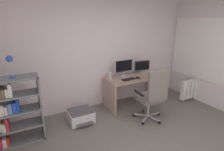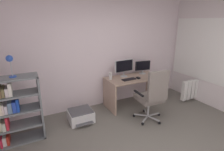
{
  "view_description": "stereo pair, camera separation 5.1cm",
  "coord_description": "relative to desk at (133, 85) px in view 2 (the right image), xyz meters",
  "views": [
    {
      "loc": [
        -1.61,
        -1.61,
        2.05
      ],
      "look_at": [
        0.04,
        1.52,
        0.96
      ],
      "focal_mm": 28.41,
      "sensor_mm": 36.0,
      "label": 1
    },
    {
      "loc": [
        -1.56,
        -1.64,
        2.05
      ],
      "look_at": [
        0.04,
        1.52,
        0.96
      ],
      "focal_mm": 28.41,
      "sensor_mm": 36.0,
      "label": 2
    }
  ],
  "objects": [
    {
      "name": "bookshelf",
      "position": [
        -2.65,
        -0.3,
        0.09
      ],
      "size": [
        0.78,
        0.35,
        1.18
      ],
      "color": "slate",
      "rests_on": "ground"
    },
    {
      "name": "window_frame",
      "position": [
        1.68,
        -0.51,
        0.83
      ],
      "size": [
        0.02,
        1.67,
        1.52
      ],
      "primitive_type": "cube",
      "color": "white"
    },
    {
      "name": "office_chair",
      "position": [
        -0.1,
        -0.85,
        0.08
      ],
      "size": [
        0.62,
        0.63,
        1.15
      ],
      "color": "#B7BABC",
      "rests_on": "ground"
    },
    {
      "name": "desk_lamp",
      "position": [
        -2.55,
        -0.3,
        0.91
      ],
      "size": [
        0.11,
        0.11,
        0.36
      ],
      "color": "#2A4FB7",
      "rests_on": "bookshelf"
    },
    {
      "name": "keyboard",
      "position": [
        -0.21,
        -0.11,
        0.21
      ],
      "size": [
        0.35,
        0.15,
        0.02
      ],
      "primitive_type": "cube",
      "rotation": [
        0.0,
        0.0,
        0.06
      ],
      "color": "black",
      "rests_on": "desk"
    },
    {
      "name": "printer",
      "position": [
        -1.43,
        -0.17,
        -0.41
      ],
      "size": [
        0.5,
        0.53,
        0.26
      ],
      "color": "silver",
      "rests_on": "ground"
    },
    {
      "name": "wall_back",
      "position": [
        -0.79,
        0.45,
        0.79
      ],
      "size": [
        4.96,
        0.1,
        2.65
      ],
      "primitive_type": "cube",
      "color": "silver",
      "rests_on": "ground"
    },
    {
      "name": "window_pane",
      "position": [
        1.68,
        -0.51,
        0.83
      ],
      "size": [
        0.01,
        1.59,
        1.44
      ],
      "primitive_type": "cube",
      "color": "white"
    },
    {
      "name": "monitor_main",
      "position": [
        -0.19,
        0.16,
        0.45
      ],
      "size": [
        0.51,
        0.18,
        0.42
      ],
      "color": "#B2B5B7",
      "rests_on": "desk"
    },
    {
      "name": "radiator",
      "position": [
        1.59,
        -0.51,
        -0.22
      ],
      "size": [
        0.79,
        0.1,
        0.51
      ],
      "color": "white",
      "rests_on": "ground"
    },
    {
      "name": "desk",
      "position": [
        0.0,
        0.0,
        0.0
      ],
      "size": [
        1.37,
        0.68,
        0.73
      ],
      "color": "tan",
      "rests_on": "ground"
    },
    {
      "name": "computer_mouse",
      "position": [
        0.04,
        -0.14,
        0.22
      ],
      "size": [
        0.06,
        0.1,
        0.03
      ],
      "primitive_type": "cube",
      "rotation": [
        0.0,
        0.0,
        -0.04
      ],
      "color": "black",
      "rests_on": "desk"
    },
    {
      "name": "monitor_secondary",
      "position": [
        0.38,
        0.16,
        0.39
      ],
      "size": [
        0.42,
        0.18,
        0.34
      ],
      "color": "#B2B5B7",
      "rests_on": "desk"
    },
    {
      "name": "desktop_speaker",
      "position": [
        -0.58,
        0.11,
        0.28
      ],
      "size": [
        0.07,
        0.07,
        0.17
      ],
      "primitive_type": "cylinder",
      "color": "silver",
      "rests_on": "desk"
    }
  ]
}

